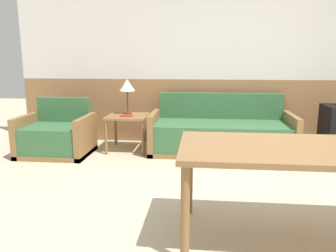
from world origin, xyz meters
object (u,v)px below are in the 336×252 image
Objects in this scene: armchair at (57,137)px; table_lamp at (127,86)px; couch at (221,135)px; dining_table at (305,156)px; side_table at (128,120)px.

table_lamp reaches higher than armchair.
couch is at bearing -0.27° from armchair.
table_lamp is at bearing 15.55° from armchair.
dining_table is at bearing -52.67° from table_lamp.
table_lamp is 3.07m from dining_table.
couch reaches higher than armchair.
couch reaches higher than side_table.
couch is 2.36m from armchair.
armchair is at bearing -161.48° from side_table.
side_table is 0.51m from table_lamp.
couch is at bearing 101.07° from dining_table.
couch is 3.45× the size of side_table.
armchair reaches higher than side_table.
table_lamp is at bearing 176.88° from couch.
dining_table is (1.83, -2.33, 0.21)m from side_table.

